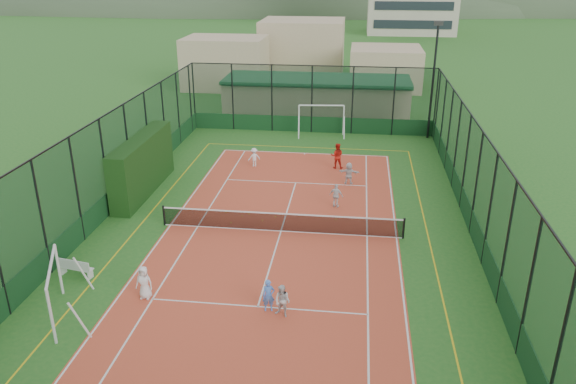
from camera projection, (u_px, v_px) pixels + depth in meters
name	position (u px, v px, depth m)	size (l,w,h in m)	color
ground	(281.00, 231.00, 26.99)	(300.00, 300.00, 0.00)	#236422
court_slab	(281.00, 231.00, 26.99)	(11.17, 23.97, 0.01)	#C6442C
tennis_net	(281.00, 221.00, 26.79)	(11.67, 0.12, 1.06)	black
perimeter_fence	(281.00, 183.00, 26.03)	(18.12, 34.12, 5.00)	black
floodlight_ne	(433.00, 82.00, 39.64)	(0.60, 0.26, 8.25)	black
clubhouse	(317.00, 97.00, 46.55)	(15.20, 7.20, 3.15)	tan
distant_hills	(350.00, 4.00, 164.47)	(200.00, 60.00, 24.00)	#384C33
hedge_left	(143.00, 165.00, 31.09)	(1.07, 7.15, 3.13)	black
white_bench	(76.00, 267.00, 23.03)	(1.49, 0.41, 0.84)	white
futsal_goal_near	(55.00, 292.00, 20.14)	(0.96, 3.32, 2.14)	white
futsal_goal_far	(321.00, 120.00, 41.56)	(3.43, 0.99, 2.21)	white
child_near_left	(144.00, 282.00, 21.44)	(0.66, 0.43, 1.34)	white
child_near_mid	(269.00, 296.00, 20.68)	(0.46, 0.30, 1.26)	#558CF2
child_near_right	(282.00, 301.00, 20.34)	(0.61, 0.48, 1.26)	silver
child_far_left	(254.00, 157.00, 35.25)	(0.78, 0.45, 1.20)	white
child_far_right	(336.00, 196.00, 29.40)	(0.75, 0.31, 1.29)	white
child_far_back	(349.00, 173.00, 32.48)	(1.20, 0.38, 1.29)	silver
coach	(337.00, 156.00, 34.89)	(0.78, 0.61, 1.61)	red
tennis_balls	(260.00, 217.00, 28.37)	(5.75, 1.30, 0.07)	#CCE033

